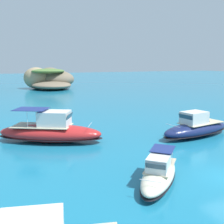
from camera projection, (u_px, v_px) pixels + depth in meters
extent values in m
ellipsoid|color=#756651|center=(50.00, 78.00, 82.21)|extent=(8.87, 10.09, 6.29)
ellipsoid|color=#84755B|center=(57.00, 79.00, 82.91)|extent=(10.48, 10.25, 5.73)
ellipsoid|color=#756651|center=(52.00, 85.00, 78.68)|extent=(12.47, 15.47, 2.37)
ellipsoid|color=#9E8966|center=(36.00, 78.00, 79.95)|extent=(10.04, 9.94, 6.36)
ellipsoid|color=#756651|center=(57.00, 79.00, 82.59)|extent=(14.56, 14.58, 5.32)
ellipsoid|color=#517538|center=(48.00, 71.00, 79.36)|extent=(9.71, 8.83, 1.46)
ellipsoid|color=beige|center=(159.00, 175.00, 16.99)|extent=(5.75, 5.46, 1.04)
ellipsoid|color=black|center=(159.00, 178.00, 17.03)|extent=(5.87, 5.57, 0.12)
cube|color=#C6B793|center=(160.00, 166.00, 17.33)|extent=(3.53, 3.41, 0.06)
cube|color=silver|center=(158.00, 163.00, 16.54)|extent=(2.13, 2.10, 0.86)
cube|color=#2D4756|center=(155.00, 167.00, 15.73)|extent=(0.95, 1.02, 0.46)
cylinder|color=silver|center=(151.00, 181.00, 14.69)|extent=(0.89, 0.97, 0.04)
cube|color=navy|center=(163.00, 149.00, 17.71)|extent=(2.32, 2.29, 0.04)
cylinder|color=silver|center=(172.00, 157.00, 17.58)|extent=(0.03, 0.03, 0.98)
cylinder|color=silver|center=(153.00, 155.00, 18.03)|extent=(0.03, 0.03, 0.98)
ellipsoid|color=red|center=(50.00, 133.00, 25.89)|extent=(10.12, 7.95, 1.71)
ellipsoid|color=black|center=(50.00, 137.00, 25.96)|extent=(10.32, 8.11, 0.21)
cube|color=#C6B793|center=(42.00, 126.00, 25.83)|extent=(6.05, 5.14, 0.06)
cube|color=silver|center=(55.00, 118.00, 25.58)|extent=(3.51, 3.30, 1.41)
cube|color=#2D4756|center=(69.00, 117.00, 25.41)|extent=(1.32, 1.82, 0.75)
cylinder|color=silver|center=(90.00, 125.00, 25.34)|extent=(1.17, 1.80, 0.04)
cube|color=navy|center=(31.00, 109.00, 25.64)|extent=(3.81, 3.61, 0.04)
cylinder|color=silver|center=(36.00, 115.00, 26.82)|extent=(0.03, 0.03, 1.61)
cylinder|color=silver|center=(27.00, 119.00, 24.75)|extent=(0.03, 0.03, 1.61)
ellipsoid|color=navy|center=(196.00, 129.00, 27.89)|extent=(9.01, 3.49, 1.49)
ellipsoid|color=black|center=(196.00, 132.00, 27.95)|extent=(9.19, 3.56, 0.18)
cube|color=#C6B793|center=(201.00, 122.00, 28.13)|extent=(5.03, 2.71, 0.06)
cube|color=silver|center=(194.00, 118.00, 27.43)|extent=(2.63, 2.08, 1.23)
cube|color=#2D4756|center=(186.00, 118.00, 26.75)|extent=(0.45, 1.73, 0.65)
cylinder|color=silver|center=(173.00, 126.00, 25.94)|extent=(0.22, 1.84, 0.04)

